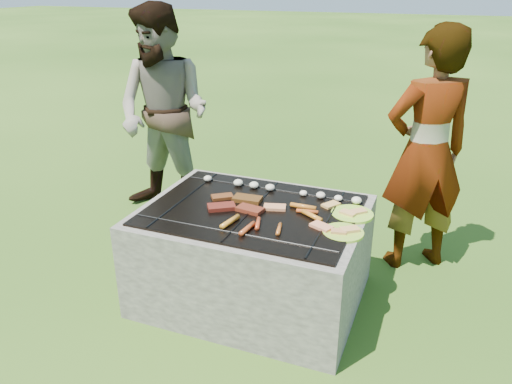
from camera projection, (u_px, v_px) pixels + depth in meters
lawn at (253, 295)px, 3.19m from camera, size 60.00×60.00×0.00m
fire_pit at (253, 257)px, 3.08m from camera, size 1.30×1.00×0.62m
mushrooms at (282, 189)px, 3.17m from camera, size 1.06×0.06×0.04m
pork_slabs at (237, 203)px, 2.99m from camera, size 0.39×0.30×0.03m
sausages at (275, 219)px, 2.79m from camera, size 0.50×0.47×0.03m
bread_on_grate at (303, 213)px, 2.88m from camera, size 0.46×0.42×0.02m
plate_far at (352, 214)px, 2.89m from camera, size 0.27×0.27×0.03m
plate_near at (343, 232)px, 2.68m from camera, size 0.27×0.27×0.03m
cook at (426, 153)px, 3.25m from camera, size 0.71×0.65×1.64m
bystander at (164, 114)px, 4.05m from camera, size 0.88×0.72×1.71m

